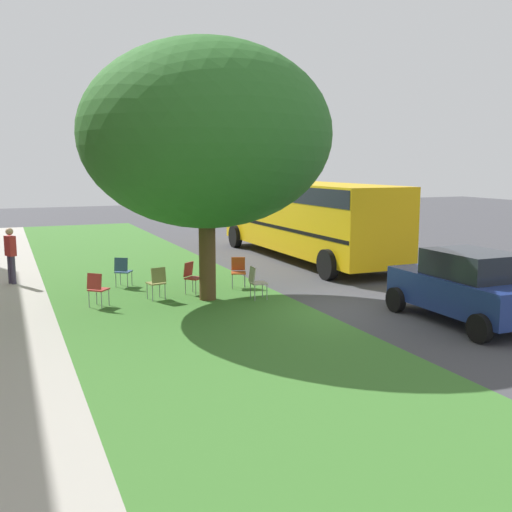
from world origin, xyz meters
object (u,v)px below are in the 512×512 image
object	(u,v)px
street_tree	(206,135)
chair_3	(192,275)
chair_0	(157,281)
chair_2	(238,270)
pedestrian_0	(11,253)
school_bus	(305,213)
parked_car	(467,286)
chair_1	(256,280)
chair_5	(97,287)
chair_4	(123,269)

from	to	relation	value
street_tree	chair_3	world-z (taller)	street_tree
chair_0	chair_3	bearing A→B (deg)	-69.79
chair_2	pedestrian_0	xyz separation A→B (m)	(3.13, 6.08, 0.41)
street_tree	chair_0	world-z (taller)	street_tree
school_bus	chair_0	bearing A→B (deg)	124.46
parked_car	chair_1	bearing A→B (deg)	41.04
chair_2	chair_3	bearing A→B (deg)	101.36
chair_1	pedestrian_0	distance (m)	7.64
chair_0	chair_2	size ratio (longest dim) A/B	1.00
pedestrian_0	chair_0	bearing A→B (deg)	-137.50
pedestrian_0	chair_2	bearing A→B (deg)	-117.19
chair_2	chair_3	world-z (taller)	same
chair_3	chair_5	xyz separation A→B (m)	(-0.62, 2.66, 0.00)
chair_5	pedestrian_0	xyz separation A→B (m)	(4.05, 1.92, 0.41)
parked_car	chair_5	bearing A→B (deg)	57.63
chair_4	pedestrian_0	world-z (taller)	pedestrian_0
chair_3	pedestrian_0	distance (m)	5.73
chair_3	school_bus	world-z (taller)	school_bus
chair_5	school_bus	bearing A→B (deg)	-59.73
chair_5	parked_car	size ratio (longest dim) A/B	0.24
chair_1	chair_5	xyz separation A→B (m)	(0.75, 4.01, 0.00)
chair_2	parked_car	xyz separation A→B (m)	(-5.67, -3.33, 0.32)
chair_3	chair_2	bearing A→B (deg)	-78.64
parked_car	school_bus	size ratio (longest dim) A/B	0.36
parked_car	chair_2	bearing A→B (deg)	30.43
chair_5	pedestrian_0	distance (m)	4.50
chair_0	chair_1	bearing A→B (deg)	-111.90
pedestrian_0	street_tree	bearing A→B (deg)	-132.10
chair_1	pedestrian_0	world-z (taller)	pedestrian_0
street_tree	chair_1	bearing A→B (deg)	-113.17
chair_2	chair_4	world-z (taller)	same
chair_5	pedestrian_0	size ratio (longest dim) A/B	0.52
pedestrian_0	chair_1	bearing A→B (deg)	-128.97
chair_2	chair_3	size ratio (longest dim) A/B	1.00
chair_5	chair_3	bearing A→B (deg)	-76.85
chair_0	chair_4	size ratio (longest dim) A/B	1.00
street_tree	chair_4	world-z (taller)	street_tree
chair_2	chair_4	size ratio (longest dim) A/B	1.00
chair_4	pedestrian_0	bearing A→B (deg)	59.41
chair_3	chair_4	xyz separation A→B (m)	(1.66, 1.60, 0.00)
chair_2	parked_car	size ratio (longest dim) A/B	0.24
pedestrian_0	chair_4	bearing A→B (deg)	-120.59
chair_0	parked_car	size ratio (longest dim) A/B	0.24
chair_4	parked_car	distance (m)	9.54
chair_1	chair_4	distance (m)	4.24
street_tree	school_bus	xyz separation A→B (m)	(5.14, -5.55, -2.54)
chair_5	chair_2	bearing A→B (deg)	-77.49
street_tree	chair_5	distance (m)	4.73
chair_1	pedestrian_0	xyz separation A→B (m)	(4.80, 5.93, 0.41)
chair_5	school_bus	xyz separation A→B (m)	(4.89, -8.38, 1.24)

